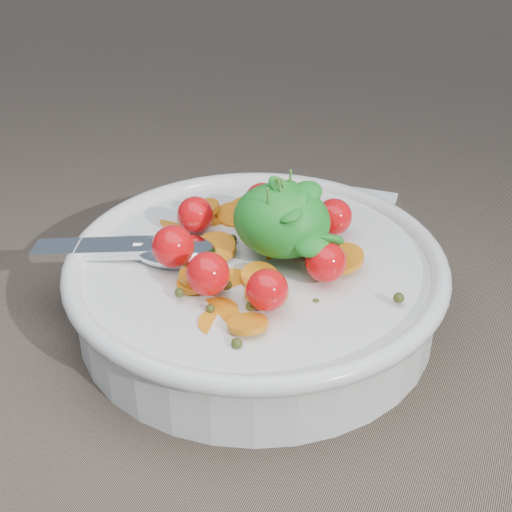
% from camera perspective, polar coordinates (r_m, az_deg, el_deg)
% --- Properties ---
extents(ground, '(6.00, 6.00, 0.00)m').
position_cam_1_polar(ground, '(0.55, -0.46, -5.74)').
color(ground, '#6D5D4E').
rests_on(ground, ground).
extents(bowl, '(0.31, 0.28, 0.12)m').
position_cam_1_polar(bowl, '(0.54, -0.00, -2.04)').
color(bowl, silver).
rests_on(bowl, ground).
extents(napkin, '(0.16, 0.14, 0.01)m').
position_cam_1_polar(napkin, '(0.69, 4.41, 3.41)').
color(napkin, white).
rests_on(napkin, ground).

